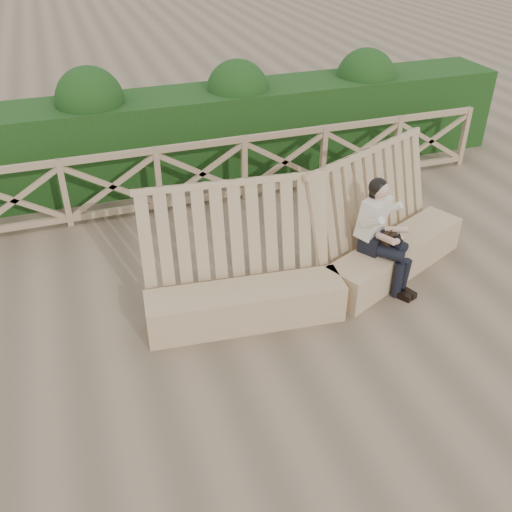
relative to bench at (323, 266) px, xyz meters
name	(u,v)px	position (x,y,z in m)	size (l,w,h in m)	color
ground	(279,335)	(-0.83, -0.63, -0.41)	(60.00, 60.00, 0.00)	brown
bench	(323,266)	(0.00, 0.00, 0.00)	(4.62, 1.66, 1.62)	#9D7D59
woman	(381,230)	(0.76, -0.04, 0.39)	(0.68, 0.92, 1.48)	black
guardrail	(202,174)	(-0.83, 2.87, 0.14)	(10.10, 0.09, 1.10)	#82674B
hedge	(184,136)	(-0.83, 4.07, 0.34)	(12.00, 1.20, 1.50)	black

